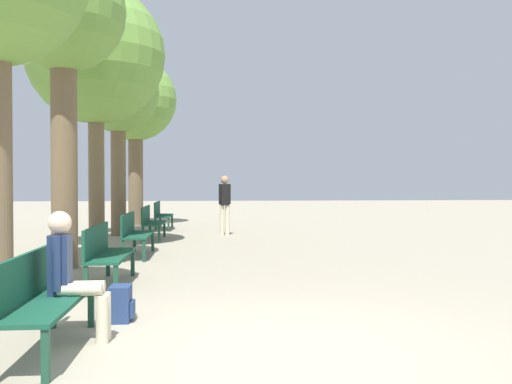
{
  "coord_description": "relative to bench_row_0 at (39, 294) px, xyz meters",
  "views": [
    {
      "loc": [
        -0.58,
        -5.32,
        1.56
      ],
      "look_at": [
        0.21,
        4.27,
        1.38
      ],
      "focal_mm": 40.0,
      "sensor_mm": 36.0,
      "label": 1
    }
  ],
  "objects": [
    {
      "name": "backpack",
      "position": [
        0.58,
        1.08,
        -0.33
      ],
      "size": [
        0.26,
        0.31,
        0.4
      ],
      "color": "navy",
      "rests_on": "ground_plane"
    },
    {
      "name": "bench_row_4",
      "position": [
        0.0,
        13.26,
        0.0
      ],
      "size": [
        0.49,
        1.79,
        0.9
      ],
      "color": "#144733",
      "rests_on": "ground_plane"
    },
    {
      "name": "tree_row_2",
      "position": [
        -1.04,
        8.05,
        3.9
      ],
      "size": [
        3.17,
        3.17,
        6.05
      ],
      "color": "brown",
      "rests_on": "ground_plane"
    },
    {
      "name": "ground_plane",
      "position": [
        2.14,
        -0.02,
        -0.53
      ],
      "size": [
        80.0,
        80.0,
        0.0
      ],
      "primitive_type": "plane",
      "color": "gray"
    },
    {
      "name": "person_seated",
      "position": [
        0.24,
        0.28,
        0.16
      ],
      "size": [
        0.58,
        0.33,
        1.27
      ],
      "color": "beige",
      "rests_on": "ground_plane"
    },
    {
      "name": "tree_row_3",
      "position": [
        -1.04,
        11.23,
        3.49
      ],
      "size": [
        2.34,
        2.34,
        5.3
      ],
      "color": "brown",
      "rests_on": "ground_plane"
    },
    {
      "name": "tree_row_4",
      "position": [
        -1.04,
        15.08,
        3.81
      ],
      "size": [
        2.89,
        2.89,
        5.88
      ],
      "color": "brown",
      "rests_on": "ground_plane"
    },
    {
      "name": "bench_row_0",
      "position": [
        0.0,
        0.0,
        0.0
      ],
      "size": [
        0.49,
        1.79,
        0.9
      ],
      "color": "#144733",
      "rests_on": "ground_plane"
    },
    {
      "name": "bench_row_1",
      "position": [
        0.0,
        3.32,
        0.0
      ],
      "size": [
        0.49,
        1.79,
        0.9
      ],
      "color": "#144733",
      "rests_on": "ground_plane"
    },
    {
      "name": "tree_row_1",
      "position": [
        -1.04,
        5.13,
        3.92
      ],
      "size": [
        2.22,
        2.22,
        5.75
      ],
      "color": "brown",
      "rests_on": "ground_plane"
    },
    {
      "name": "bench_row_2",
      "position": [
        0.0,
        6.63,
        0.0
      ],
      "size": [
        0.49,
        1.79,
        0.9
      ],
      "color": "#144733",
      "rests_on": "ground_plane"
    },
    {
      "name": "pedestrian_near",
      "position": [
        2.0,
        11.09,
        0.46
      ],
      "size": [
        0.35,
        0.24,
        1.72
      ],
      "color": "beige",
      "rests_on": "ground_plane"
    },
    {
      "name": "bench_row_3",
      "position": [
        0.0,
        9.95,
        0.0
      ],
      "size": [
        0.49,
        1.79,
        0.9
      ],
      "color": "#144733",
      "rests_on": "ground_plane"
    }
  ]
}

